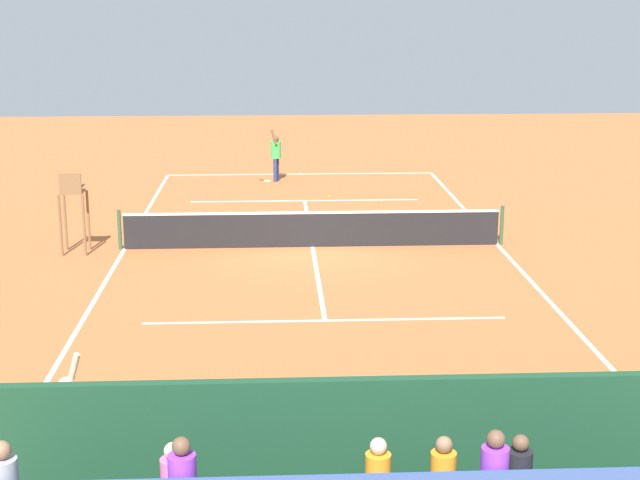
{
  "coord_description": "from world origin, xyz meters",
  "views": [
    {
      "loc": [
        1.03,
        24.67,
        6.43
      ],
      "look_at": [
        0.0,
        4.0,
        1.2
      ],
      "focal_mm": 53.53,
      "sensor_mm": 36.0,
      "label": 1
    }
  ],
  "objects_px": {
    "tennis_player": "(276,154)",
    "tennis_ball_near": "(329,196)",
    "umpire_chair": "(73,204)",
    "courtside_bench": "(568,455)",
    "tennis_racket": "(267,181)",
    "tennis_net": "(313,229)",
    "line_judge": "(69,424)"
  },
  "relations": [
    {
      "from": "umpire_chair",
      "to": "tennis_ball_near",
      "type": "xyz_separation_m",
      "value": [
        -7.03,
        -6.9,
        -1.28
      ]
    },
    {
      "from": "tennis_net",
      "to": "umpire_chair",
      "type": "distance_m",
      "value": 6.26
    },
    {
      "from": "tennis_net",
      "to": "tennis_racket",
      "type": "distance_m",
      "value": 9.66
    },
    {
      "from": "tennis_net",
      "to": "tennis_player",
      "type": "xyz_separation_m",
      "value": [
        0.92,
        -9.6,
        0.51
      ]
    },
    {
      "from": "umpire_chair",
      "to": "line_judge",
      "type": "height_order",
      "value": "umpire_chair"
    },
    {
      "from": "tennis_player",
      "to": "tennis_racket",
      "type": "bearing_deg",
      "value": 5.65
    },
    {
      "from": "courtside_bench",
      "to": "tennis_net",
      "type": "bearing_deg",
      "value": -77.92
    },
    {
      "from": "tennis_net",
      "to": "umpire_chair",
      "type": "height_order",
      "value": "umpire_chair"
    },
    {
      "from": "umpire_chair",
      "to": "courtside_bench",
      "type": "xyz_separation_m",
      "value": [
        -9.04,
        12.92,
        -0.76
      ]
    },
    {
      "from": "tennis_ball_near",
      "to": "umpire_chair",
      "type": "bearing_deg",
      "value": 44.46
    },
    {
      "from": "tennis_net",
      "to": "tennis_ball_near",
      "type": "distance_m",
      "value": 6.62
    },
    {
      "from": "tennis_ball_near",
      "to": "tennis_net",
      "type": "bearing_deg",
      "value": 82.77
    },
    {
      "from": "tennis_net",
      "to": "tennis_racket",
      "type": "xyz_separation_m",
      "value": [
        1.26,
        -9.56,
        -0.49
      ]
    },
    {
      "from": "umpire_chair",
      "to": "line_judge",
      "type": "xyz_separation_m",
      "value": [
        -2.44,
        12.61,
        -0.3
      ]
    },
    {
      "from": "umpire_chair",
      "to": "courtside_bench",
      "type": "distance_m",
      "value": 15.79
    },
    {
      "from": "courtside_bench",
      "to": "umpire_chair",
      "type": "bearing_deg",
      "value": -55.02
    },
    {
      "from": "tennis_player",
      "to": "tennis_racket",
      "type": "relative_size",
      "value": 3.63
    },
    {
      "from": "umpire_chair",
      "to": "tennis_net",
      "type": "bearing_deg",
      "value": -176.76
    },
    {
      "from": "courtside_bench",
      "to": "tennis_racket",
      "type": "distance_m",
      "value": 23.21
    },
    {
      "from": "tennis_net",
      "to": "umpire_chair",
      "type": "xyz_separation_m",
      "value": [
        6.2,
        0.35,
        0.81
      ]
    },
    {
      "from": "tennis_player",
      "to": "line_judge",
      "type": "height_order",
      "value": "same"
    },
    {
      "from": "tennis_net",
      "to": "tennis_racket",
      "type": "bearing_deg",
      "value": -82.49
    },
    {
      "from": "courtside_bench",
      "to": "tennis_ball_near",
      "type": "relative_size",
      "value": 27.27
    },
    {
      "from": "umpire_chair",
      "to": "line_judge",
      "type": "distance_m",
      "value": 12.85
    },
    {
      "from": "courtside_bench",
      "to": "tennis_ball_near",
      "type": "distance_m",
      "value": 19.93
    },
    {
      "from": "umpire_chair",
      "to": "tennis_racket",
      "type": "relative_size",
      "value": 4.03
    },
    {
      "from": "tennis_net",
      "to": "tennis_player",
      "type": "relative_size",
      "value": 5.35
    },
    {
      "from": "tennis_net",
      "to": "tennis_racket",
      "type": "relative_size",
      "value": 19.39
    },
    {
      "from": "umpire_chair",
      "to": "tennis_racket",
      "type": "height_order",
      "value": "umpire_chair"
    },
    {
      "from": "tennis_player",
      "to": "line_judge",
      "type": "bearing_deg",
      "value": 82.83
    },
    {
      "from": "umpire_chair",
      "to": "line_judge",
      "type": "bearing_deg",
      "value": 100.96
    },
    {
      "from": "tennis_player",
      "to": "tennis_ball_near",
      "type": "xyz_separation_m",
      "value": [
        -1.75,
        3.05,
        -0.98
      ]
    }
  ]
}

